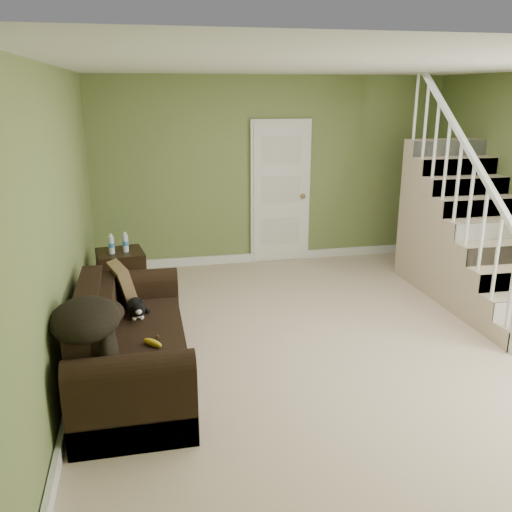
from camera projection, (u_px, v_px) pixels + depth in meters
name	position (u px, v px, depth m)	size (l,w,h in m)	color
floor	(336.00, 340.00, 5.43)	(5.00, 5.50, 0.01)	#C6AD8F
ceiling	(350.00, 66.00, 4.66)	(5.00, 5.50, 0.01)	white
wall_back	(273.00, 171.00, 7.62)	(5.00, 0.04, 2.60)	olive
wall_left	(61.00, 226.00, 4.55)	(0.04, 5.50, 2.60)	olive
baseboard_back	(273.00, 256.00, 7.95)	(5.00, 0.04, 0.12)	white
baseboard_left	(79.00, 359.00, 4.92)	(0.04, 5.50, 0.12)	white
door	(280.00, 192.00, 7.68)	(0.86, 0.12, 2.02)	white
staircase	(468.00, 242.00, 6.54)	(1.00, 2.51, 2.82)	#C6AD8F
sofa	(128.00, 348.00, 4.58)	(0.89, 2.05, 0.81)	black
side_table	(122.00, 276.00, 6.32)	(0.59, 0.59, 0.85)	black
cat	(136.00, 308.00, 4.86)	(0.24, 0.45, 0.22)	black
banana	(153.00, 343.00, 4.32)	(0.06, 0.20, 0.06)	gold
throw_pillow	(124.00, 286.00, 5.15)	(0.11, 0.42, 0.42)	#543321
throw_blanket	(85.00, 319.00, 3.85)	(0.49, 0.64, 0.27)	black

